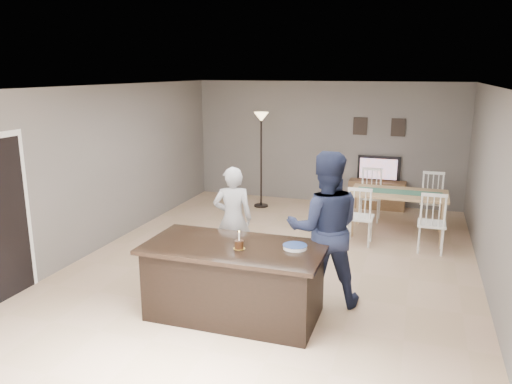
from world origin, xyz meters
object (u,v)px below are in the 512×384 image
(birthday_cake, at_px, (239,244))
(dining_table, at_px, (399,199))
(kitchen_island, at_px, (234,280))
(woman, at_px, (233,219))
(television, at_px, (379,169))
(man, at_px, (325,229))
(tv_console, at_px, (377,195))
(floor_lamp, at_px, (261,134))
(plate_stack, at_px, (295,247))

(birthday_cake, xyz_separation_m, dining_table, (1.63, 3.92, -0.29))
(kitchen_island, height_order, woman, woman)
(television, distance_m, man, 4.95)
(tv_console, distance_m, dining_table, 1.84)
(television, bearing_deg, kitchen_island, 77.99)
(birthday_cake, relative_size, floor_lamp, 0.11)
(television, xyz_separation_m, floor_lamp, (-2.43, -0.74, 0.74))
(man, relative_size, birthday_cake, 9.02)
(floor_lamp, bearing_deg, kitchen_island, -75.91)
(kitchen_island, xyz_separation_m, woman, (-0.53, 1.35, 0.34))
(television, relative_size, plate_stack, 3.20)
(tv_console, xyz_separation_m, floor_lamp, (-2.43, -0.67, 1.30))
(kitchen_island, bearing_deg, woman, 111.53)
(tv_console, distance_m, man, 4.92)
(television, xyz_separation_m, plate_stack, (-0.49, -5.51, 0.06))
(television, relative_size, floor_lamp, 0.44)
(birthday_cake, height_order, floor_lamp, floor_lamp)
(kitchen_island, height_order, plate_stack, plate_stack)
(television, relative_size, dining_table, 0.48)
(plate_stack, relative_size, dining_table, 0.15)
(kitchen_island, xyz_separation_m, television, (1.20, 5.64, 0.41))
(plate_stack, bearing_deg, woman, 135.51)
(tv_console, relative_size, birthday_cake, 5.47)
(floor_lamp, bearing_deg, woman, -78.89)
(woman, distance_m, floor_lamp, 3.71)
(birthday_cake, distance_m, dining_table, 4.26)
(tv_console, relative_size, floor_lamp, 0.58)
(man, distance_m, dining_table, 3.25)
(birthday_cake, bearing_deg, man, 42.30)
(plate_stack, xyz_separation_m, dining_table, (1.01, 3.72, -0.26))
(kitchen_island, bearing_deg, television, 77.99)
(television, height_order, man, man)
(kitchen_island, relative_size, plate_stack, 7.53)
(woman, height_order, plate_stack, woman)
(plate_stack, bearing_deg, television, 84.94)
(woman, bearing_deg, man, 136.94)
(tv_console, xyz_separation_m, man, (-0.25, -4.87, 0.69))
(woman, distance_m, birthday_cake, 1.57)
(man, xyz_separation_m, dining_table, (0.77, 3.14, -0.33))
(plate_stack, distance_m, dining_table, 3.86)
(birthday_cake, xyz_separation_m, floor_lamp, (-1.32, 4.98, 0.65))
(woman, height_order, dining_table, woman)
(kitchen_island, height_order, birthday_cake, birthday_cake)
(kitchen_island, distance_m, floor_lamp, 5.18)
(kitchen_island, distance_m, dining_table, 4.22)
(woman, distance_m, plate_stack, 1.75)
(woman, relative_size, dining_table, 0.82)
(tv_console, distance_m, birthday_cake, 5.79)
(floor_lamp, bearing_deg, television, 16.87)
(dining_table, bearing_deg, tv_console, 107.27)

